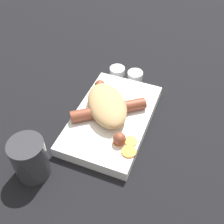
# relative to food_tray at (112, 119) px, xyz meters

# --- Properties ---
(ground_plane) EXTENTS (3.00, 3.00, 0.00)m
(ground_plane) POSITION_rel_food_tray_xyz_m (0.00, 0.00, -0.01)
(ground_plane) COLOR black
(food_tray) EXTENTS (0.28, 0.17, 0.03)m
(food_tray) POSITION_rel_food_tray_xyz_m (0.00, 0.00, 0.00)
(food_tray) COLOR white
(food_tray) RESTS_ON ground_plane
(bread_roll) EXTENTS (0.17, 0.16, 0.04)m
(bread_roll) POSITION_rel_food_tray_xyz_m (-0.01, -0.02, 0.04)
(bread_roll) COLOR tan
(bread_roll) RESTS_ON food_tray
(sausage) EXTENTS (0.17, 0.16, 0.03)m
(sausage) POSITION_rel_food_tray_xyz_m (-0.00, -0.01, 0.03)
(sausage) COLOR brown
(sausage) RESTS_ON food_tray
(pickled_veggies) EXTENTS (0.06, 0.07, 0.00)m
(pickled_veggies) POSITION_rel_food_tray_xyz_m (0.08, 0.07, 0.02)
(pickled_veggies) COLOR #F99E4C
(pickled_veggies) RESTS_ON food_tray
(condiment_cup_near) EXTENTS (0.04, 0.04, 0.02)m
(condiment_cup_near) POSITION_rel_food_tray_xyz_m (-0.18, 0.00, -0.00)
(condiment_cup_near) COLOR white
(condiment_cup_near) RESTS_ON ground_plane
(condiment_cup_far) EXTENTS (0.04, 0.04, 0.02)m
(condiment_cup_far) POSITION_rel_food_tray_xyz_m (-0.18, -0.05, -0.00)
(condiment_cup_far) COLOR white
(condiment_cup_far) RESTS_ON ground_plane
(drink_glass) EXTENTS (0.07, 0.07, 0.09)m
(drink_glass) POSITION_rel_food_tray_xyz_m (0.19, -0.10, 0.03)
(drink_glass) COLOR #333338
(drink_glass) RESTS_ON ground_plane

